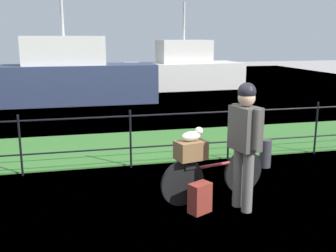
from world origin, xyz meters
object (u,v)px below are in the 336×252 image
object	(u,v)px
mooring_bollard	(265,153)
bicycle_main	(213,176)
moored_boat_mid	(66,78)
moored_boat_near	(184,70)
terrier_dog	(193,135)
wooden_crate	(191,150)
cyclist_person	(245,136)
backpack_on_paving	(200,198)

from	to	relation	value
mooring_bollard	bicycle_main	bearing A→B (deg)	-140.95
bicycle_main	moored_boat_mid	world-z (taller)	moored_boat_mid
moored_boat_near	terrier_dog	bearing A→B (deg)	-104.85
bicycle_main	wooden_crate	world-z (taller)	wooden_crate
wooden_crate	terrier_dog	world-z (taller)	terrier_dog
cyclist_person	backpack_on_paving	xyz separation A→B (m)	(-0.58, 0.01, -0.80)
backpack_on_paving	moored_boat_near	size ratio (longest dim) A/B	0.08
terrier_dog	moored_boat_near	xyz separation A→B (m)	(3.20, 12.06, -0.17)
cyclist_person	mooring_bollard	size ratio (longest dim) A/B	3.42
terrier_dog	moored_boat_near	distance (m)	12.48
backpack_on_paving	moored_boat_near	bearing A→B (deg)	-131.40
mooring_bollard	moored_boat_mid	distance (m)	8.60
mooring_bollard	backpack_on_paving	bearing A→B (deg)	-138.36
bicycle_main	moored_boat_mid	xyz separation A→B (m)	(-2.16, 8.93, 0.53)
wooden_crate	moored_boat_mid	size ratio (longest dim) A/B	0.06
bicycle_main	moored_boat_near	world-z (taller)	moored_boat_near
moored_boat_near	moored_boat_mid	size ratio (longest dim) A/B	0.83
backpack_on_paving	mooring_bollard	bearing A→B (deg)	-165.34
backpack_on_paving	moored_boat_mid	distance (m)	9.51
moored_boat_near	moored_boat_mid	xyz separation A→B (m)	(-5.02, -3.05, 0.08)
bicycle_main	mooring_bollard	distance (m)	1.76
wooden_crate	mooring_bollard	distance (m)	2.15
wooden_crate	backpack_on_paving	size ratio (longest dim) A/B	0.99
wooden_crate	cyclist_person	world-z (taller)	cyclist_person
backpack_on_paving	moored_boat_mid	bearing A→B (deg)	-105.77
backpack_on_paving	mooring_bollard	size ratio (longest dim) A/B	0.81
mooring_bollard	moored_boat_near	xyz separation A→B (m)	(1.50, 10.87, 0.55)
wooden_crate	backpack_on_paving	xyz separation A→B (m)	(0.04, -0.30, -0.56)
cyclist_person	mooring_bollard	distance (m)	2.01
terrier_dog	moored_boat_near	bearing A→B (deg)	75.15
bicycle_main	backpack_on_paving	bearing A→B (deg)	-129.10
moored_boat_mid	moored_boat_near	bearing A→B (deg)	31.28
backpack_on_paving	moored_boat_near	world-z (taller)	moored_boat_near
cyclist_person	backpack_on_paving	world-z (taller)	cyclist_person
bicycle_main	wooden_crate	xyz separation A→B (m)	(-0.35, -0.09, 0.42)
terrier_dog	moored_boat_mid	xyz separation A→B (m)	(-1.83, 9.01, -0.10)
mooring_bollard	moored_boat_mid	size ratio (longest dim) A/B	0.08
wooden_crate	cyclist_person	bearing A→B (deg)	-26.48
bicycle_main	wooden_crate	distance (m)	0.56
terrier_dog	moored_boat_near	size ratio (longest dim) A/B	0.06
terrier_dog	mooring_bollard	xyz separation A→B (m)	(1.69, 1.19, -0.72)
terrier_dog	moored_boat_near	world-z (taller)	moored_boat_near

